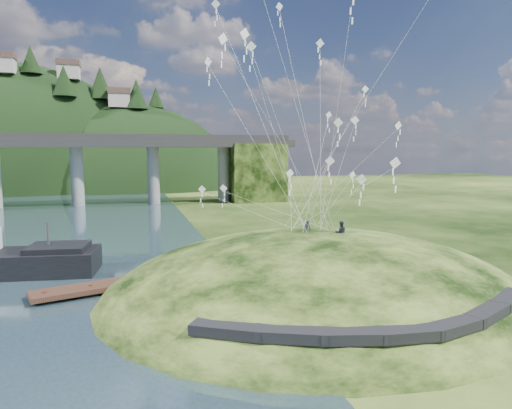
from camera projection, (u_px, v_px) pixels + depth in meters
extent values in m
plane|color=black|center=(225.00, 312.00, 32.91)|extent=(320.00, 320.00, 0.00)
ellipsoid|color=black|center=(316.00, 312.00, 37.17)|extent=(36.00, 32.00, 13.00)
cube|color=black|center=(229.00, 329.00, 24.62)|extent=(4.32, 3.62, 0.71)
cube|color=black|center=(292.00, 333.00, 23.85)|extent=(4.10, 2.97, 0.61)
cube|color=black|center=(352.00, 335.00, 23.71)|extent=(3.85, 2.37, 0.62)
cube|color=black|center=(408.00, 332.00, 24.10)|extent=(3.62, 1.83, 0.66)
cube|color=black|center=(453.00, 325.00, 25.10)|extent=(3.82, 2.27, 0.68)
cube|color=black|center=(485.00, 312.00, 26.81)|extent=(4.11, 2.97, 0.71)
cube|color=black|center=(506.00, 299.00, 29.10)|extent=(4.26, 3.43, 0.66)
cylinder|color=gray|center=(77.00, 175.00, 94.54)|extent=(2.60, 2.60, 13.00)
cylinder|color=gray|center=(153.00, 174.00, 98.74)|extent=(2.60, 2.60, 13.00)
cylinder|color=gray|center=(224.00, 173.00, 102.93)|extent=(2.60, 2.60, 13.00)
cube|color=black|center=(255.00, 172.00, 104.96)|extent=(12.00, 11.00, 13.00)
ellipsoid|color=black|center=(17.00, 206.00, 143.17)|extent=(96.00, 68.00, 88.00)
ellipsoid|color=black|center=(133.00, 218.00, 145.47)|extent=(76.00, 56.00, 72.00)
cone|color=black|center=(30.00, 60.00, 127.08)|extent=(5.83, 5.83, 7.67)
cone|color=black|center=(64.00, 81.00, 125.49)|extent=(6.47, 6.47, 8.51)
cone|color=black|center=(100.00, 83.00, 134.51)|extent=(7.13, 7.13, 9.38)
cone|color=black|center=(136.00, 94.00, 132.91)|extent=(6.56, 6.56, 8.63)
cone|color=black|center=(156.00, 97.00, 139.87)|extent=(4.88, 4.88, 6.42)
cube|color=beige|center=(3.00, 66.00, 123.63)|extent=(6.00, 5.00, 4.00)
cube|color=brown|center=(2.00, 56.00, 123.31)|extent=(6.40, 5.40, 1.60)
cube|color=beige|center=(69.00, 73.00, 133.70)|extent=(6.00, 5.00, 4.00)
cube|color=brown|center=(68.00, 63.00, 133.38)|extent=(6.40, 5.40, 1.60)
cube|color=beige|center=(119.00, 101.00, 132.75)|extent=(6.00, 5.00, 4.00)
cube|color=brown|center=(119.00, 91.00, 132.43)|extent=(6.40, 5.40, 1.60)
cube|color=black|center=(58.00, 247.00, 42.90)|extent=(5.71, 4.96, 0.52)
cylinder|color=#2D2B2B|center=(48.00, 236.00, 42.64)|extent=(0.21, 0.21, 2.59)
cube|color=#351E16|center=(133.00, 281.00, 38.76)|extent=(16.03, 7.02, 0.40)
cylinder|color=#351E16|center=(45.00, 299.00, 35.13)|extent=(0.34, 0.34, 1.14)
cylinder|color=#351E16|center=(91.00, 291.00, 36.96)|extent=(0.34, 0.34, 1.14)
cylinder|color=#351E16|center=(133.00, 285.00, 38.80)|extent=(0.34, 0.34, 1.14)
cylinder|color=#351E16|center=(171.00, 279.00, 40.63)|extent=(0.34, 0.34, 1.14)
cylinder|color=#351E16|center=(205.00, 273.00, 42.46)|extent=(0.34, 0.34, 1.14)
imported|color=#242630|center=(307.00, 220.00, 38.37)|extent=(0.69, 0.56, 1.62)
imported|color=#242630|center=(341.00, 221.00, 36.95)|extent=(1.08, 0.93, 1.92)
cube|color=white|center=(338.00, 123.00, 36.07)|extent=(0.78, 0.22, 0.78)
cube|color=white|center=(338.00, 130.00, 36.14)|extent=(0.10, 0.02, 0.46)
cube|color=white|center=(338.00, 137.00, 36.20)|extent=(0.10, 0.02, 0.46)
cube|color=white|center=(338.00, 144.00, 36.27)|extent=(0.10, 0.02, 0.46)
cube|color=white|center=(290.00, 173.00, 43.46)|extent=(0.86, 0.24, 0.86)
cube|color=white|center=(290.00, 180.00, 43.54)|extent=(0.11, 0.07, 0.50)
cube|color=white|center=(290.00, 186.00, 43.61)|extent=(0.11, 0.07, 0.50)
cube|color=white|center=(290.00, 193.00, 43.68)|extent=(0.11, 0.07, 0.50)
cube|color=white|center=(216.00, 4.00, 40.95)|extent=(0.80, 0.29, 0.80)
cube|color=white|center=(216.00, 11.00, 41.02)|extent=(0.11, 0.02, 0.48)
cube|color=white|center=(216.00, 18.00, 41.09)|extent=(0.11, 0.02, 0.48)
cube|color=white|center=(216.00, 24.00, 41.16)|extent=(0.11, 0.02, 0.48)
cube|color=white|center=(365.00, 89.00, 45.65)|extent=(0.55, 0.55, 0.73)
cube|color=white|center=(365.00, 94.00, 45.72)|extent=(0.09, 0.07, 0.43)
cube|color=white|center=(365.00, 100.00, 45.78)|extent=(0.09, 0.07, 0.43)
cube|color=white|center=(365.00, 105.00, 45.84)|extent=(0.09, 0.07, 0.43)
cube|color=white|center=(251.00, 46.00, 34.35)|extent=(0.71, 0.39, 0.76)
cube|color=white|center=(251.00, 54.00, 34.41)|extent=(0.10, 0.04, 0.45)
cube|color=white|center=(251.00, 61.00, 34.48)|extent=(0.10, 0.04, 0.45)
cube|color=white|center=(251.00, 69.00, 34.54)|extent=(0.10, 0.04, 0.45)
cube|color=white|center=(329.00, 115.00, 44.61)|extent=(0.70, 0.25, 0.68)
cube|color=white|center=(329.00, 120.00, 44.67)|extent=(0.09, 0.06, 0.41)
cube|color=white|center=(329.00, 125.00, 44.73)|extent=(0.09, 0.06, 0.41)
cube|color=white|center=(328.00, 130.00, 44.79)|extent=(0.09, 0.06, 0.41)
cube|color=white|center=(362.00, 179.00, 32.16)|extent=(0.77, 0.22, 0.76)
cube|color=white|center=(361.00, 187.00, 32.22)|extent=(0.10, 0.02, 0.45)
cube|color=white|center=(361.00, 195.00, 32.29)|extent=(0.10, 0.02, 0.45)
cube|color=white|center=(361.00, 202.00, 32.35)|extent=(0.10, 0.02, 0.45)
cube|color=white|center=(320.00, 43.00, 38.77)|extent=(0.76, 0.19, 0.75)
cube|color=white|center=(320.00, 50.00, 38.84)|extent=(0.10, 0.03, 0.44)
cube|color=white|center=(320.00, 56.00, 38.90)|extent=(0.10, 0.03, 0.44)
cube|color=white|center=(320.00, 63.00, 38.97)|extent=(0.10, 0.03, 0.44)
cube|color=white|center=(279.00, 7.00, 40.40)|extent=(0.49, 0.60, 0.71)
cube|color=white|center=(279.00, 13.00, 40.46)|extent=(0.09, 0.07, 0.43)
cube|color=white|center=(279.00, 19.00, 40.52)|extent=(0.09, 0.07, 0.43)
cube|color=white|center=(279.00, 25.00, 40.59)|extent=(0.09, 0.07, 0.43)
cube|color=white|center=(353.00, 2.00, 28.64)|extent=(0.10, 0.02, 0.44)
cube|color=white|center=(353.00, 11.00, 28.70)|extent=(0.10, 0.02, 0.44)
cube|color=white|center=(352.00, 20.00, 28.76)|extent=(0.10, 0.02, 0.44)
cube|color=white|center=(223.00, 188.00, 43.70)|extent=(0.65, 0.49, 0.75)
cube|color=white|center=(223.00, 194.00, 43.77)|extent=(0.10, 0.05, 0.45)
cube|color=white|center=(223.00, 200.00, 43.83)|extent=(0.10, 0.05, 0.45)
cube|color=white|center=(224.00, 205.00, 43.90)|extent=(0.10, 0.05, 0.45)
cube|color=white|center=(202.00, 189.00, 41.97)|extent=(0.68, 0.35, 0.73)
cube|color=white|center=(202.00, 195.00, 42.03)|extent=(0.10, 0.04, 0.42)
cube|color=white|center=(202.00, 200.00, 42.09)|extent=(0.10, 0.04, 0.42)
cube|color=white|center=(202.00, 206.00, 42.15)|extent=(0.10, 0.04, 0.42)
cube|color=white|center=(352.00, 175.00, 45.13)|extent=(0.75, 0.27, 0.76)
cube|color=white|center=(352.00, 181.00, 45.20)|extent=(0.09, 0.07, 0.45)
cube|color=white|center=(352.00, 186.00, 45.26)|extent=(0.09, 0.07, 0.45)
cube|color=white|center=(352.00, 192.00, 45.33)|extent=(0.09, 0.07, 0.45)
cube|color=white|center=(208.00, 62.00, 40.35)|extent=(0.56, 0.70, 0.84)
cube|color=white|center=(208.00, 69.00, 40.42)|extent=(0.10, 0.08, 0.49)
cube|color=white|center=(208.00, 76.00, 40.49)|extent=(0.10, 0.08, 0.49)
cube|color=white|center=(208.00, 83.00, 40.56)|extent=(0.10, 0.08, 0.49)
cube|color=white|center=(245.00, 34.00, 32.49)|extent=(0.78, 0.37, 0.81)
cube|color=white|center=(245.00, 42.00, 32.56)|extent=(0.10, 0.08, 0.48)
cube|color=white|center=(245.00, 51.00, 32.63)|extent=(0.10, 0.08, 0.48)
cube|color=white|center=(245.00, 59.00, 32.70)|extent=(0.10, 0.08, 0.48)
cube|color=white|center=(355.00, 120.00, 37.80)|extent=(0.59, 0.50, 0.73)
cube|color=white|center=(355.00, 127.00, 37.86)|extent=(0.09, 0.06, 0.42)
cube|color=white|center=(355.00, 133.00, 37.93)|extent=(0.09, 0.06, 0.42)
cube|color=white|center=(354.00, 139.00, 37.99)|extent=(0.09, 0.06, 0.42)
cube|color=white|center=(223.00, 39.00, 28.82)|extent=(0.68, 0.34, 0.72)
cube|color=white|center=(223.00, 47.00, 28.88)|extent=(0.08, 0.08, 0.43)
cube|color=white|center=(223.00, 56.00, 28.94)|extent=(0.08, 0.08, 0.43)
cube|color=white|center=(223.00, 64.00, 29.00)|extent=(0.08, 0.08, 0.43)
cube|color=white|center=(395.00, 163.00, 30.62)|extent=(0.84, 0.27, 0.82)
cube|color=white|center=(395.00, 172.00, 30.69)|extent=(0.11, 0.05, 0.48)
cube|color=white|center=(395.00, 181.00, 30.76)|extent=(0.11, 0.05, 0.48)
cube|color=white|center=(394.00, 189.00, 30.83)|extent=(0.11, 0.05, 0.48)
cube|color=white|center=(398.00, 126.00, 34.68)|extent=(0.68, 0.19, 0.67)
cube|color=white|center=(398.00, 132.00, 34.73)|extent=(0.09, 0.06, 0.40)
cube|color=white|center=(398.00, 138.00, 34.79)|extent=(0.09, 0.06, 0.40)
cube|color=white|center=(398.00, 145.00, 34.85)|extent=(0.09, 0.06, 0.40)
cube|color=white|center=(330.00, 161.00, 39.08)|extent=(0.82, 0.30, 0.84)
cube|color=white|center=(330.00, 168.00, 39.15)|extent=(0.11, 0.04, 0.49)
cube|color=white|center=(330.00, 175.00, 39.22)|extent=(0.11, 0.04, 0.49)
cube|color=white|center=(330.00, 182.00, 39.29)|extent=(0.11, 0.04, 0.49)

